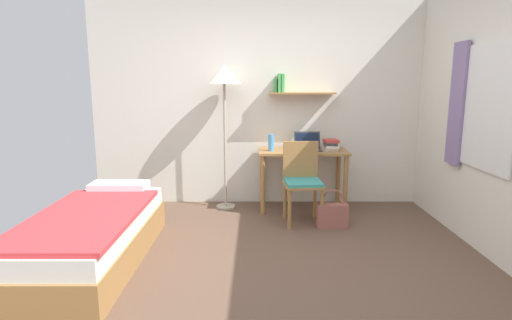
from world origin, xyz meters
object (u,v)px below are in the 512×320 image
object	(u,v)px
desk	(304,161)
handbag	(334,214)
standing_lamp	(226,82)
laptop	(309,145)
book_stack	(332,145)
water_bottle	(273,143)
bed	(95,236)
desk_chair	(304,179)

from	to	relation	value
desk	handbag	world-z (taller)	desk
standing_lamp	handbag	world-z (taller)	standing_lamp
laptop	handbag	size ratio (longest dim) A/B	0.77
book_stack	water_bottle	bearing A→B (deg)	-175.32
water_bottle	handbag	xyz separation A→B (m)	(0.65, -0.63, -0.70)
bed	standing_lamp	xyz separation A→B (m)	(1.05, 1.61, 1.33)
water_bottle	book_stack	world-z (taller)	water_bottle
desk_chair	handbag	world-z (taller)	desk_chair
laptop	desk_chair	bearing A→B (deg)	-102.69
bed	laptop	size ratio (longest dim) A/B	5.92
bed	book_stack	xyz separation A→B (m)	(2.36, 1.57, 0.58)
standing_lamp	laptop	bearing A→B (deg)	-1.69
book_stack	laptop	bearing A→B (deg)	177.76
desk_chair	book_stack	xyz separation A→B (m)	(0.40, 0.49, 0.31)
standing_lamp	laptop	world-z (taller)	standing_lamp
bed	handbag	xyz separation A→B (m)	(2.28, 0.89, -0.09)
bed	book_stack	distance (m)	2.89
desk	standing_lamp	xyz separation A→B (m)	(-0.96, 0.05, 0.97)
standing_lamp	book_stack	distance (m)	1.51
desk	book_stack	distance (m)	0.40
laptop	book_stack	xyz separation A→B (m)	(0.28, -0.01, 0.01)
bed	desk_chair	bearing A→B (deg)	28.89
bed	laptop	bearing A→B (deg)	37.41
desk_chair	standing_lamp	world-z (taller)	standing_lamp
laptop	water_bottle	size ratio (longest dim) A/B	1.62
standing_lamp	water_bottle	bearing A→B (deg)	-10.06
bed	desk_chair	distance (m)	2.25
handbag	desk_chair	bearing A→B (deg)	148.66
desk_chair	water_bottle	world-z (taller)	water_bottle
laptop	water_bottle	world-z (taller)	laptop
desk	laptop	bearing A→B (deg)	14.55
standing_lamp	laptop	xyz separation A→B (m)	(1.02, -0.03, -0.77)
standing_lamp	handbag	size ratio (longest dim) A/B	4.15
laptop	water_bottle	xyz separation A→B (m)	(-0.45, -0.07, 0.05)
bed	water_bottle	bearing A→B (deg)	43.01
desk	laptop	distance (m)	0.21
bed	desk	xyz separation A→B (m)	(2.01, 1.57, 0.37)
bed	handbag	distance (m)	2.44
desk_chair	laptop	world-z (taller)	laptop
water_bottle	desk	bearing A→B (deg)	8.14
standing_lamp	laptop	distance (m)	1.28
desk	desk_chair	bearing A→B (deg)	-96.43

